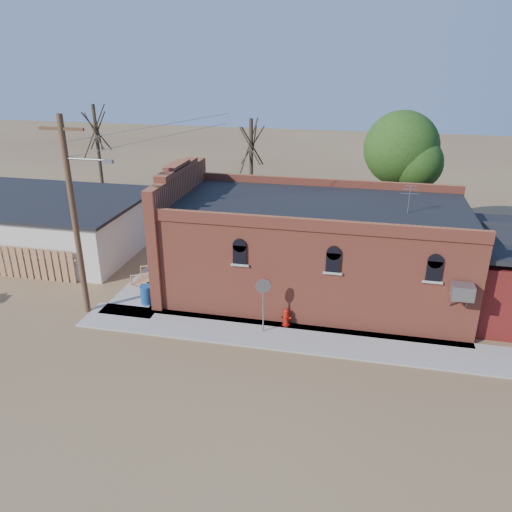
% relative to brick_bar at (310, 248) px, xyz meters
% --- Properties ---
extents(ground, '(120.00, 120.00, 0.00)m').
position_rel_brick_bar_xyz_m(ground, '(-1.64, -5.49, -2.34)').
color(ground, brown).
rests_on(ground, ground).
extents(sidewalk_south, '(19.00, 2.20, 0.08)m').
position_rel_brick_bar_xyz_m(sidewalk_south, '(-0.14, -4.59, -2.30)').
color(sidewalk_south, '#9E9991').
rests_on(sidewalk_south, ground).
extents(sidewalk_west, '(2.60, 10.00, 0.08)m').
position_rel_brick_bar_xyz_m(sidewalk_west, '(-7.94, 0.51, -2.30)').
color(sidewalk_west, '#9E9991').
rests_on(sidewalk_west, ground).
extents(brick_bar, '(16.40, 7.97, 6.30)m').
position_rel_brick_bar_xyz_m(brick_bar, '(0.00, 0.00, 0.00)').
color(brick_bar, '#BE533A').
rests_on(brick_bar, ground).
extents(wood_fence, '(5.20, 0.10, 1.80)m').
position_rel_brick_bar_xyz_m(wood_fence, '(-14.44, -1.69, -1.44)').
color(wood_fence, olive).
rests_on(wood_fence, ground).
extents(utility_pole, '(3.12, 0.26, 9.00)m').
position_rel_brick_bar_xyz_m(utility_pole, '(-9.79, -4.29, 2.43)').
color(utility_pole, '#503020').
rests_on(utility_pole, ground).
extents(tree_bare_near, '(2.80, 2.80, 7.65)m').
position_rel_brick_bar_xyz_m(tree_bare_near, '(-4.64, 7.51, 3.62)').
color(tree_bare_near, '#483829').
rests_on(tree_bare_near, ground).
extents(tree_bare_far, '(2.80, 2.80, 8.16)m').
position_rel_brick_bar_xyz_m(tree_bare_far, '(-15.64, 8.51, 4.02)').
color(tree_bare_far, '#483829').
rests_on(tree_bare_far, ground).
extents(tree_leafy, '(4.40, 4.40, 8.15)m').
position_rel_brick_bar_xyz_m(tree_leafy, '(4.36, 8.01, 3.59)').
color(tree_leafy, '#483829').
rests_on(tree_leafy, ground).
extents(fire_hydrant, '(0.44, 0.40, 0.80)m').
position_rel_brick_bar_xyz_m(fire_hydrant, '(-0.53, -3.70, -1.87)').
color(fire_hydrant, '#A61409').
rests_on(fire_hydrant, sidewalk_south).
extents(stop_sign, '(0.65, 0.34, 2.53)m').
position_rel_brick_bar_xyz_m(stop_sign, '(-1.42, -4.43, -0.31)').
color(stop_sign, gray).
rests_on(stop_sign, sidewalk_south).
extents(trash_barrel, '(0.71, 0.71, 0.91)m').
position_rel_brick_bar_xyz_m(trash_barrel, '(-7.38, -3.09, -1.80)').
color(trash_barrel, navy).
rests_on(trash_barrel, sidewalk_west).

